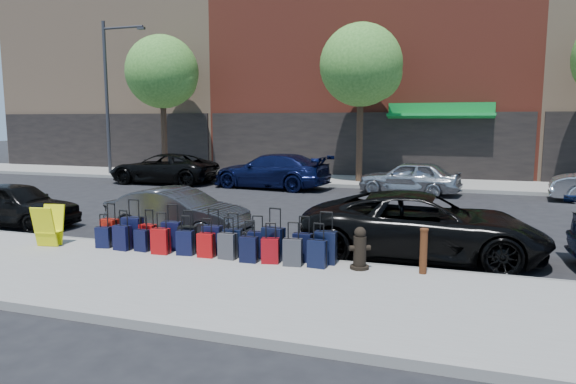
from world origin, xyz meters
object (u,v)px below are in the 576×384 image
(car_near_1, at_px, (178,213))
(car_near_2, at_px, (423,226))
(tree_center, at_px, (364,67))
(car_far_0, at_px, (163,169))
(display_rack, at_px, (49,226))
(car_far_2, at_px, (409,177))
(tree_left, at_px, (165,74))
(fire_hydrant, at_px, (360,250))
(car_far_1, at_px, (271,171))
(car_near_0, at_px, (16,204))
(bollard, at_px, (424,250))
(suitcase_front_5, at_px, (212,240))
(streetlight, at_px, (109,89))

(car_near_1, height_order, car_near_2, car_near_2)
(tree_center, bearing_deg, car_far_0, -163.60)
(display_rack, bearing_deg, car_far_2, 51.08)
(tree_left, height_order, display_rack, tree_left)
(tree_left, xyz_separation_m, tree_center, (10.50, 0.00, 0.00))
(display_rack, distance_m, car_near_2, 8.40)
(fire_hydrant, xyz_separation_m, display_rack, (-7.06, -0.41, 0.07))
(fire_hydrant, relative_size, car_far_1, 0.15)
(tree_left, relative_size, tree_center, 1.00)
(car_far_2, bearing_deg, car_near_0, -36.82)
(bollard, bearing_deg, car_far_1, 122.20)
(suitcase_front_5, relative_size, car_far_0, 0.19)
(display_rack, height_order, car_near_1, car_near_1)
(suitcase_front_5, bearing_deg, car_near_2, 20.47)
(tree_left, height_order, car_far_2, tree_left)
(car_far_0, xyz_separation_m, car_far_2, (11.53, -0.03, -0.02))
(bollard, distance_m, car_near_2, 1.72)
(car_far_0, bearing_deg, car_far_1, 87.95)
(suitcase_front_5, distance_m, display_rack, 3.90)
(fire_hydrant, relative_size, car_near_2, 0.16)
(car_far_2, bearing_deg, suitcase_front_5, -6.88)
(streetlight, height_order, car_far_1, streetlight)
(streetlight, relative_size, car_near_2, 1.54)
(car_far_1, bearing_deg, tree_center, 134.49)
(tree_center, height_order, suitcase_front_5, tree_center)
(tree_left, distance_m, bollard, 20.81)
(bollard, xyz_separation_m, car_near_1, (-6.29, 1.89, 0.03))
(tree_center, bearing_deg, suitcase_front_5, -92.47)
(car_near_1, xyz_separation_m, car_near_2, (6.16, -0.18, 0.10))
(car_near_1, distance_m, car_far_2, 10.96)
(display_rack, relative_size, car_near_1, 0.24)
(display_rack, height_order, car_near_2, car_near_2)
(suitcase_front_5, height_order, car_far_1, car_far_1)
(car_near_2, bearing_deg, car_far_0, 48.27)
(bollard, bearing_deg, car_far_0, 137.72)
(car_far_0, bearing_deg, car_far_2, 88.33)
(car_far_1, distance_m, car_far_2, 6.00)
(tree_left, distance_m, car_near_2, 19.55)
(tree_center, height_order, fire_hydrant, tree_center)
(car_far_0, bearing_deg, tree_left, -153.69)
(streetlight, bearing_deg, display_rack, -57.61)
(car_near_2, height_order, car_far_1, car_far_1)
(streetlight, xyz_separation_m, car_far_2, (15.88, -2.00, -3.97))
(bollard, distance_m, car_far_0, 17.37)
(bollard, bearing_deg, car_near_0, 172.13)
(tree_center, xyz_separation_m, car_far_0, (-9.09, -2.67, -4.70))
(car_far_1, bearing_deg, tree_left, -104.35)
(car_near_1, bearing_deg, bollard, -102.87)
(fire_hydrant, distance_m, car_far_0, 16.56)
(fire_hydrant, bearing_deg, streetlight, 114.93)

